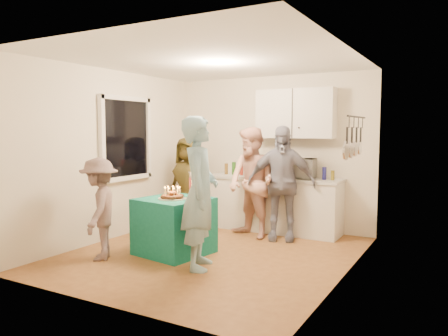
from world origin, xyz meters
The scene contains 19 objects.
floor centered at (0.00, 0.00, 0.00)m, with size 4.00×4.00×0.00m, color brown.
ceiling centered at (0.00, 0.00, 2.60)m, with size 4.00×4.00×0.00m, color white.
back_wall centered at (0.00, 2.00, 1.30)m, with size 3.60×3.60×0.00m, color silver.
left_wall centered at (-1.80, 0.00, 1.30)m, with size 4.00×4.00×0.00m, color silver.
right_wall centered at (1.80, 0.00, 1.30)m, with size 4.00×4.00×0.00m, color silver.
window_night centered at (-1.77, 0.30, 1.55)m, with size 0.04×1.00×1.20m, color black.
counter centered at (0.20, 1.70, 0.43)m, with size 2.20×0.58×0.86m, color white.
countertop centered at (0.20, 1.70, 0.89)m, with size 2.24×0.62×0.05m, color beige.
upper_cabinet centered at (0.50, 1.85, 1.95)m, with size 1.30×0.30×0.80m, color white.
pot_rack centered at (1.72, 0.70, 1.60)m, with size 0.12×1.00×0.60m, color black.
microwave centered at (0.59, 1.70, 1.07)m, with size 0.57×0.39×0.32m, color white.
party_table centered at (-0.46, -0.21, 0.38)m, with size 0.85×0.85×0.76m, color #106E5E.
donut_cake centered at (-0.44, -0.28, 0.85)m, with size 0.38×0.38×0.18m, color #381C0C, non-canonical shape.
punch_jar centered at (-0.24, 0.02, 0.93)m, with size 0.22×0.22×0.34m, color red.
man_birthday centered at (0.18, -0.56, 0.93)m, with size 0.68×0.44×1.85m, color #84AEC0.
woman_back_left centered at (-1.17, 1.19, 0.78)m, with size 0.77×0.50×1.56m, color brown.
woman_back_center centered at (0.07, 1.12, 0.87)m, with size 0.84×0.66×1.73m, color #E68978.
woman_back_right centered at (0.52, 1.20, 0.88)m, with size 1.03×0.43×1.75m, color black.
child_near_left centered at (-1.15, -0.91, 0.67)m, with size 0.86×0.49×1.33m, color #624E4F.
Camera 1 is at (2.99, -4.99, 1.69)m, focal length 35.00 mm.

